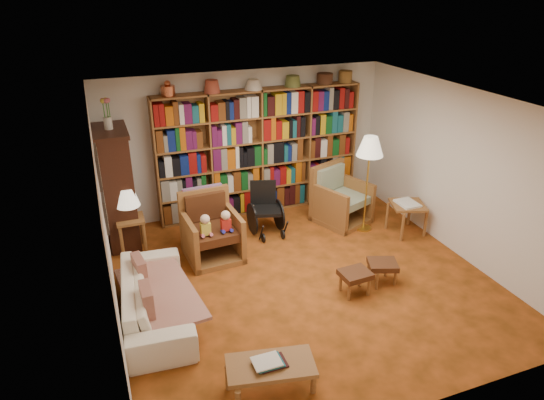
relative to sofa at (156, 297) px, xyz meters
name	(u,v)px	position (x,y,z in m)	size (l,w,h in m)	color
floor	(302,277)	(2.05, 0.15, -0.29)	(5.00, 5.00, 0.00)	#B3501B
ceiling	(308,103)	(2.05, 0.15, 2.21)	(5.00, 5.00, 0.00)	white
wall_back	(246,142)	(2.05, 2.65, 0.96)	(5.00, 5.00, 0.00)	silver
wall_front	(422,307)	(2.05, -2.35, 0.96)	(5.00, 5.00, 0.00)	silver
wall_left	(106,229)	(-0.45, 0.15, 0.96)	(5.00, 5.00, 0.00)	silver
wall_right	(459,173)	(4.55, 0.15, 0.96)	(5.00, 5.00, 0.00)	silver
bookshelf	(260,148)	(2.25, 2.48, 0.88)	(3.60, 0.30, 2.42)	olive
curio_cabinet	(117,186)	(-0.20, 2.15, 0.67)	(0.50, 0.95, 2.40)	#371A0F
framed_pictures	(102,189)	(-0.43, 0.45, 1.34)	(0.03, 0.52, 0.97)	black
sofa	(156,297)	(0.00, 0.00, 0.00)	(0.77, 1.96, 0.57)	white
sofa_throw	(160,295)	(0.05, 0.00, 0.01)	(0.81, 1.51, 0.04)	#C5B88F
cushion_left	(140,273)	(-0.13, 0.35, 0.16)	(0.11, 0.36, 0.36)	maroon
cushion_right	(148,305)	(-0.13, -0.35, 0.16)	(0.12, 0.37, 0.37)	maroon
side_table_lamp	(131,227)	(-0.10, 1.77, 0.13)	(0.42, 0.42, 0.56)	olive
table_lamp	(127,198)	(-0.10, 1.77, 0.61)	(0.36, 0.36, 0.49)	gold
armchair_leather	(211,230)	(1.01, 1.25, 0.12)	(0.84, 0.89, 1.01)	olive
armchair_sage	(339,199)	(3.39, 1.62, 0.09)	(1.08, 1.08, 0.99)	olive
wheelchair	(266,210)	(2.04, 1.64, 0.11)	(0.53, 0.69, 0.87)	black
floor_lamp	(370,150)	(3.62, 1.14, 1.11)	(0.43, 0.43, 1.62)	gold
side_table_papers	(407,208)	(4.20, 0.78, 0.16)	(0.65, 0.65, 0.55)	olive
footstool_a	(355,276)	(2.55, -0.43, -0.01)	(0.41, 0.36, 0.33)	#442012
footstool_b	(382,266)	(3.03, -0.35, -0.02)	(0.48, 0.44, 0.33)	#442012
coffee_table	(271,367)	(0.90, -1.63, 0.02)	(0.96, 0.61, 0.41)	olive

